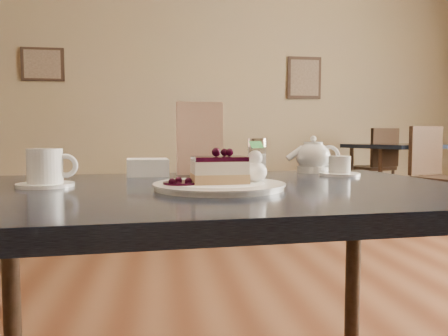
{
  "coord_description": "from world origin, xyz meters",
  "views": [
    {
      "loc": [
        -0.11,
        -0.66,
        0.83
      ],
      "look_at": [
        0.02,
        0.19,
        0.77
      ],
      "focal_mm": 35.0,
      "sensor_mm": 36.0,
      "label": 1
    }
  ],
  "objects": [
    {
      "name": "cheesecake_slice",
      "position": [
        0.02,
        0.26,
        0.76
      ],
      "size": [
        0.12,
        0.09,
        0.06
      ],
      "rotation": [
        0.0,
        0.0,
        0.06
      ],
      "color": "tan",
      "rests_on": "dessert_plate"
    },
    {
      "name": "menu_card",
      "position": [
        0.01,
        0.62,
        0.83
      ],
      "size": [
        0.14,
        0.04,
        0.21
      ],
      "primitive_type": "cube",
      "rotation": [
        0.0,
        0.0,
        0.06
      ],
      "color": "beige",
      "rests_on": "main_table"
    },
    {
      "name": "coffee_set",
      "position": [
        -0.36,
        0.36,
        0.76
      ],
      "size": [
        0.13,
        0.12,
        0.08
      ],
      "color": "white",
      "rests_on": "main_table"
    },
    {
      "name": "dessert_plate",
      "position": [
        0.02,
        0.26,
        0.73
      ],
      "size": [
        0.27,
        0.27,
        0.01
      ],
      "primitive_type": "cylinder",
      "color": "white",
      "rests_on": "main_table"
    },
    {
      "name": "berry_sauce",
      "position": [
        -0.06,
        0.25,
        0.73
      ],
      "size": [
        0.08,
        0.08,
        0.01
      ],
      "primitive_type": "cylinder",
      "color": "black",
      "rests_on": "dessert_plate"
    },
    {
      "name": "napkin_stack",
      "position": [
        -0.14,
        0.61,
        0.74
      ],
      "size": [
        0.12,
        0.12,
        0.05
      ],
      "primitive_type": "cube",
      "rotation": [
        0.0,
        0.0,
        0.06
      ],
      "color": "white",
      "rests_on": "main_table"
    },
    {
      "name": "whipped_cream",
      "position": [
        0.1,
        0.27,
        0.75
      ],
      "size": [
        0.05,
        0.05,
        0.05
      ],
      "color": "white",
      "rests_on": "dessert_plate"
    },
    {
      "name": "bg_table_far_right",
      "position": [
        2.41,
        3.57,
        0.07
      ],
      "size": [
        1.21,
        1.81,
        1.21
      ],
      "rotation": [
        0.0,
        0.0,
        0.34
      ],
      "color": "#182332",
      "rests_on": "ground"
    },
    {
      "name": "tea_set",
      "position": [
        0.37,
        0.61,
        0.76
      ],
      "size": [
        0.2,
        0.22,
        0.1
      ],
      "color": "white",
      "rests_on": "main_table"
    },
    {
      "name": "sugar_shaker",
      "position": [
        0.18,
        0.59,
        0.77
      ],
      "size": [
        0.06,
        0.06,
        0.11
      ],
      "color": "white",
      "rests_on": "main_table"
    },
    {
      "name": "main_table",
      "position": [
        0.02,
        0.31,
        0.64
      ],
      "size": [
        1.19,
        0.83,
        0.72
      ],
      "rotation": [
        0.0,
        0.0,
        0.06
      ],
      "color": "#182332",
      "rests_on": "ground"
    }
  ]
}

